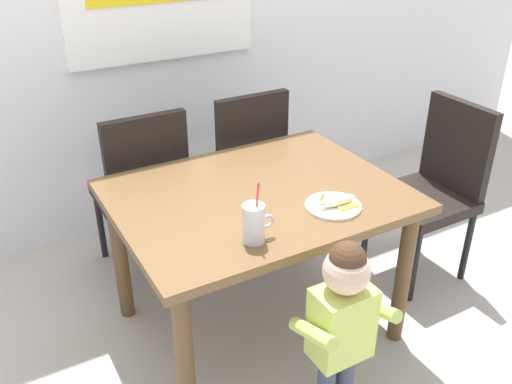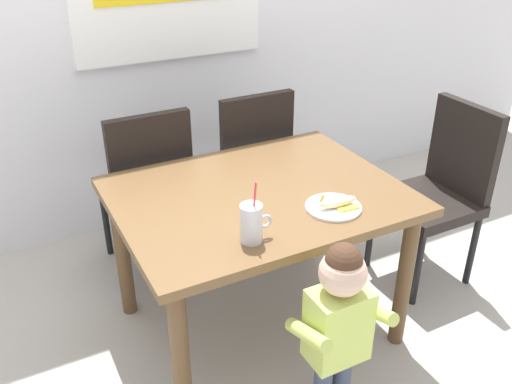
% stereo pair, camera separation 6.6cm
% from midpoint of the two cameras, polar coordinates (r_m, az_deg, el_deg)
% --- Properties ---
extents(ground_plane, '(24.00, 24.00, 0.00)m').
position_cam_midpoint_polar(ground_plane, '(2.80, 0.91, -13.52)').
color(ground_plane, '#B7B2A8').
extents(dining_table, '(1.22, 0.95, 0.74)m').
position_cam_midpoint_polar(dining_table, '(2.42, 1.02, -2.18)').
color(dining_table, brown).
rests_on(dining_table, ground).
extents(dining_chair_left, '(0.44, 0.44, 0.96)m').
position_cam_midpoint_polar(dining_chair_left, '(2.92, -10.56, 0.81)').
color(dining_chair_left, black).
rests_on(dining_chair_left, ground).
extents(dining_chair_right, '(0.44, 0.45, 0.96)m').
position_cam_midpoint_polar(dining_chair_right, '(3.14, -0.25, 3.29)').
color(dining_chair_right, black).
rests_on(dining_chair_right, ground).
extents(dining_chair_far, '(0.44, 0.44, 0.96)m').
position_cam_midpoint_polar(dining_chair_far, '(3.04, 19.24, 0.76)').
color(dining_chair_far, black).
rests_on(dining_chair_far, ground).
extents(toddler_standing, '(0.33, 0.24, 0.84)m').
position_cam_midpoint_polar(toddler_standing, '(2.06, 9.43, -12.73)').
color(toddler_standing, '#3F4760').
rests_on(toddler_standing, ground).
extents(milk_cup, '(0.13, 0.08, 0.25)m').
position_cam_midpoint_polar(milk_cup, '(2.01, 0.49, -3.46)').
color(milk_cup, silver).
rests_on(milk_cup, dining_table).
extents(snack_plate, '(0.23, 0.23, 0.01)m').
position_cam_midpoint_polar(snack_plate, '(2.27, 8.81, -1.58)').
color(snack_plate, white).
rests_on(snack_plate, dining_table).
extents(peeled_banana, '(0.17, 0.11, 0.07)m').
position_cam_midpoint_polar(peeled_banana, '(2.26, 9.34, -1.07)').
color(peeled_banana, '#F4EAC6').
rests_on(peeled_banana, snack_plate).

